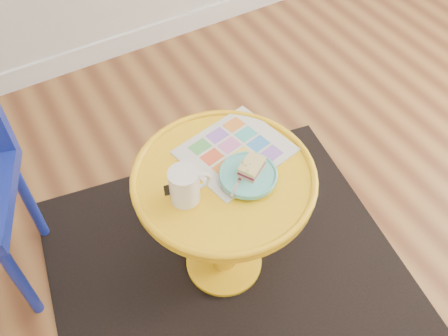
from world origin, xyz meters
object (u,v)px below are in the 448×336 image
side_table (224,205)px  plate (248,175)px  mug (185,185)px  newspaper (235,151)px

side_table → plate: bearing=-38.6°
side_table → mug: mug is taller
mug → plate: mug is taller
newspaper → plate: (-0.03, -0.12, 0.02)m
mug → side_table: bearing=17.5°
mug → newspaper: bearing=32.6°
side_table → newspaper: size_ratio=1.80×
newspaper → side_table: bearing=-151.6°
newspaper → mug: bearing=-171.1°
newspaper → plate: 0.12m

